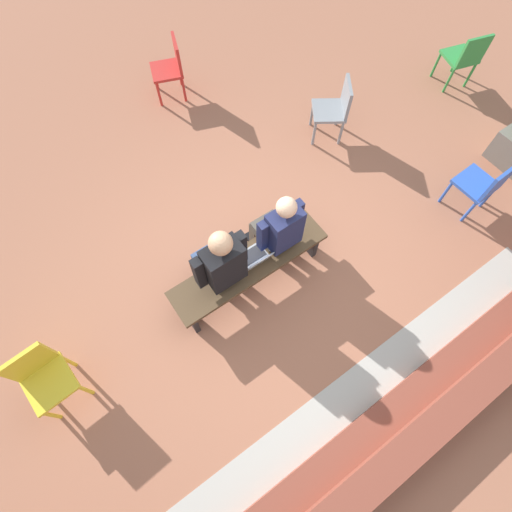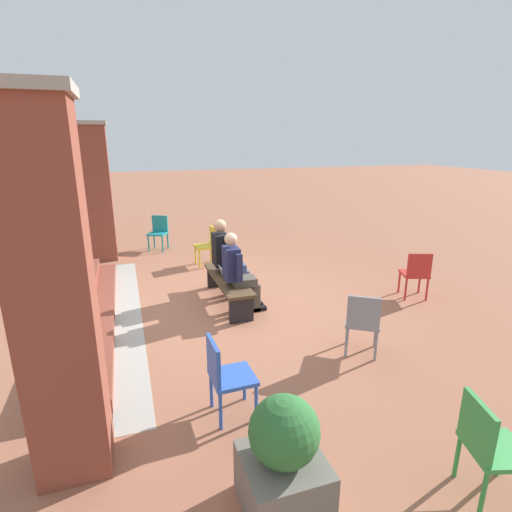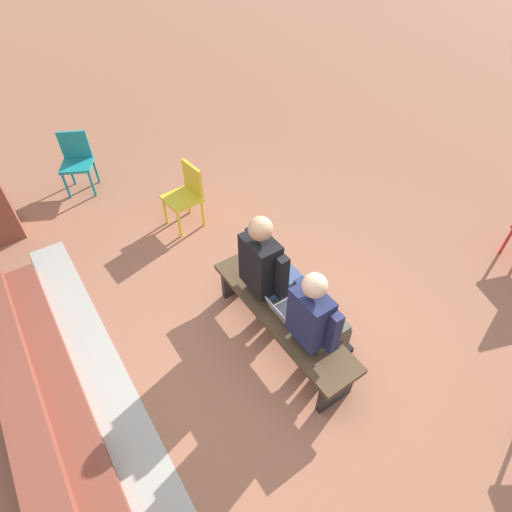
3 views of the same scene
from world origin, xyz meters
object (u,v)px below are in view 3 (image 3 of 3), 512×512
object	(u,v)px
person_student	(318,320)
plastic_chair_mid_courtyard	(77,158)
person_adult	(270,268)
plastic_chair_foreground	(187,192)
bench	(281,317)
laptop	(285,313)

from	to	relation	value
person_student	plastic_chair_mid_courtyard	xyz separation A→B (m)	(4.26, 0.85, -0.22)
person_adult	plastic_chair_foreground	distance (m)	1.92
person_student	plastic_chair_mid_courtyard	size ratio (longest dim) A/B	1.56
bench	person_student	size ratio (longest dim) A/B	1.38
plastic_chair_mid_courtyard	person_adult	bearing A→B (deg)	-166.55
laptop	plastic_chair_mid_courtyard	size ratio (longest dim) A/B	0.38
bench	laptop	distance (m)	0.16
person_adult	plastic_chair_mid_courtyard	bearing A→B (deg)	13.45
person_student	person_adult	distance (m)	0.71
laptop	plastic_chair_foreground	size ratio (longest dim) A/B	0.38
person_student	laptop	size ratio (longest dim) A/B	4.08
person_student	plastic_chair_foreground	distance (m)	2.63
person_student	person_adult	bearing A→B (deg)	-0.35
person_student	person_adult	size ratio (longest dim) A/B	0.95
bench	laptop	xyz separation A→B (m)	(-0.07, 0.01, 0.15)
laptop	plastic_chair_mid_courtyard	bearing A→B (deg)	11.07
laptop	person_student	bearing A→B (deg)	-167.10
bench	plastic_chair_foreground	bearing A→B (deg)	-3.51
bench	plastic_chair_foreground	size ratio (longest dim) A/B	2.14
laptop	bench	bearing A→B (deg)	-10.32
person_student	laptop	bearing A→B (deg)	12.90
person_student	plastic_chair_foreground	world-z (taller)	person_student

